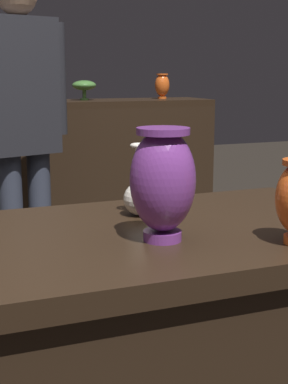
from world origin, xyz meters
TOP-DOWN VIEW (x-y plane):
  - back_display_shelf at (0.00, 2.20)m, footprint 2.60×0.40m
  - vase_centerpiece at (0.05, -0.09)m, footprint 0.14×0.14m
  - vase_tall_behind at (0.09, 0.14)m, footprint 0.08×0.08m
  - shelf_vase_right at (0.52, 2.21)m, footprint 0.15×0.15m
  - shelf_vase_far_right at (1.04, 2.23)m, footprint 0.09×0.09m
  - visitor_center_back at (0.03, 1.52)m, footprint 0.45×0.26m

SIDE VIEW (x-z plane):
  - back_display_shelf at x=0.00m, z-range 0.00..0.99m
  - vase_tall_behind at x=0.09m, z-range 0.76..0.95m
  - visitor_center_back at x=0.03m, z-range 0.14..1.72m
  - vase_centerpiece at x=0.05m, z-range 0.81..1.05m
  - shelf_vase_far_right at x=1.04m, z-range 1.00..1.15m
  - shelf_vase_right at x=0.52m, z-range 1.02..1.14m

